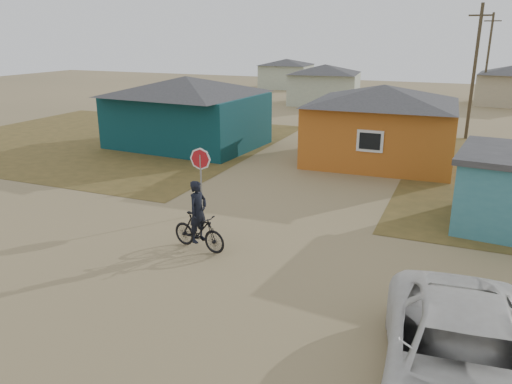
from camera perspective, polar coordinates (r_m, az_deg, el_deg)
ground at (r=14.58m, az=-5.63°, el=-8.08°), size 120.00×120.00×0.00m
grass_nw at (r=32.48m, az=-16.62°, el=5.78°), size 20.00×18.00×0.00m
house_teal at (r=29.39m, az=-7.89°, el=9.21°), size 8.93×7.08×4.00m
house_yellow at (r=26.13m, az=14.18°, el=7.68°), size 7.72×6.76×3.90m
house_pale_west at (r=47.34m, az=7.84°, el=12.16°), size 7.04×6.15×3.60m
house_pale_north at (r=61.15m, az=3.49°, el=13.42°), size 6.28×5.81×3.40m
utility_pole_near at (r=33.54m, az=23.67°, el=12.56°), size 1.40×0.20×8.00m
utility_pole_far at (r=49.53m, az=24.95°, el=13.62°), size 1.40×0.20×8.00m
stop_sign at (r=17.83m, az=-6.36°, el=2.99°), size 0.77×0.33×2.48m
cyclist at (r=15.19m, az=-6.58°, el=-3.76°), size 1.99×0.88×2.17m
vehicle at (r=9.85m, az=22.68°, el=-17.67°), size 3.38×6.29×1.68m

